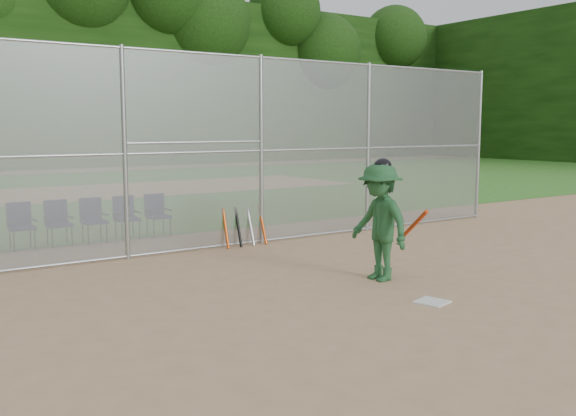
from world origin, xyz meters
TOP-DOWN VIEW (x-y plane):
  - ground at (0.00, 0.00)m, footprint 100.00×100.00m
  - grass_strip at (0.00, 18.00)m, footprint 100.00×100.00m
  - dirt_patch_far at (0.00, 18.00)m, footprint 24.00×24.00m
  - backstop_fence at (0.00, 5.00)m, footprint 16.09×0.09m
  - treeline at (0.00, 20.00)m, footprint 81.00×60.00m
  - home_plate at (0.53, -0.41)m, footprint 0.52×0.52m
  - batter_at_plate at (0.83, 1.05)m, footprint 0.89×1.39m
  - water_cooler at (5.28, 5.60)m, footprint 0.30×0.30m
  - spare_bats at (0.53, 4.93)m, footprint 0.96×0.36m
  - chair_3 at (-3.46, 7.10)m, footprint 0.54×0.52m
  - chair_4 at (-2.72, 7.10)m, footprint 0.54×0.52m
  - chair_5 at (-1.98, 7.10)m, footprint 0.54×0.52m
  - chair_6 at (-1.23, 7.10)m, footprint 0.54×0.52m
  - chair_7 at (-0.49, 7.10)m, footprint 0.54×0.52m

SIDE VIEW (x-z plane):
  - ground at x=0.00m, z-range 0.00..0.00m
  - grass_strip at x=0.00m, z-range 0.01..0.01m
  - dirt_patch_far at x=0.00m, z-range 0.01..0.01m
  - home_plate at x=0.53m, z-range 0.00..0.02m
  - water_cooler at x=5.28m, z-range 0.00..0.39m
  - spare_bats at x=0.53m, z-range -0.01..0.83m
  - chair_3 at x=-3.46m, z-range 0.00..0.96m
  - chair_4 at x=-2.72m, z-range 0.00..0.96m
  - chair_5 at x=-1.98m, z-range 0.00..0.96m
  - chair_6 at x=-1.23m, z-range 0.00..0.96m
  - chair_7 at x=-0.49m, z-range 0.00..0.96m
  - batter_at_plate at x=0.83m, z-range -0.03..1.97m
  - backstop_fence at x=0.00m, z-range 0.07..4.07m
  - treeline at x=0.00m, z-range 0.00..11.00m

